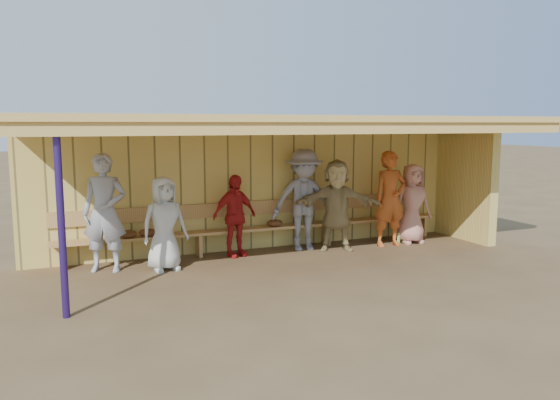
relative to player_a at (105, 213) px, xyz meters
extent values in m
plane|color=brown|center=(2.93, -0.66, -0.96)|extent=(90.00, 90.00, 0.00)
imported|color=#9C9DA5|center=(0.00, 0.00, 0.00)|extent=(0.82, 0.68, 1.93)
imported|color=silver|center=(0.89, -0.31, -0.19)|extent=(0.83, 0.62, 1.54)
imported|color=red|center=(2.24, 0.15, -0.22)|extent=(0.93, 0.57, 1.48)
imported|color=gray|center=(3.61, 0.15, -0.01)|extent=(1.36, 0.96, 1.91)
imported|color=tan|center=(4.16, -0.12, -0.10)|extent=(1.67, 1.06, 1.72)
imported|color=#B5501D|center=(5.31, -0.18, -0.03)|extent=(0.69, 0.47, 1.86)
imported|color=tan|center=(5.86, -0.15, -0.17)|extent=(0.81, 0.56, 1.59)
cube|color=#DCBE5D|center=(2.93, 0.69, 0.24)|extent=(8.60, 0.20, 2.40)
cube|color=#DCBE5D|center=(7.13, -0.21, 0.24)|extent=(0.20, 1.62, 2.40)
cube|color=#DDB25A|center=(2.93, -0.66, 1.49)|extent=(8.80, 3.20, 0.10)
cube|color=#DDB25A|center=(2.93, -2.16, 1.36)|extent=(8.80, 0.10, 0.18)
cube|color=#DDB25A|center=(-0.87, -0.66, 1.35)|extent=(0.08, 3.00, 0.16)
cube|color=#DDB25A|center=(0.08, -0.66, 1.35)|extent=(0.08, 3.00, 0.16)
cube|color=#DDB25A|center=(1.03, -0.66, 1.35)|extent=(0.08, 3.00, 0.16)
cube|color=#DDB25A|center=(1.98, -0.66, 1.35)|extent=(0.08, 3.00, 0.16)
cube|color=#DDB25A|center=(2.93, -0.66, 1.35)|extent=(0.08, 3.00, 0.16)
cube|color=#DDB25A|center=(3.88, -0.66, 1.35)|extent=(0.08, 3.00, 0.16)
cube|color=#DDB25A|center=(4.83, -0.66, 1.35)|extent=(0.08, 3.00, 0.16)
cube|color=#DDB25A|center=(5.78, -0.66, 1.35)|extent=(0.08, 3.00, 0.16)
cube|color=#DDB25A|center=(6.73, -0.66, 1.35)|extent=(0.08, 3.00, 0.16)
cylinder|color=navy|center=(-0.67, -2.06, 0.24)|extent=(0.09, 0.09, 2.40)
cube|color=tan|center=(2.93, 0.40, -0.54)|extent=(7.60, 0.32, 0.05)
cube|color=tan|center=(2.93, 0.56, -0.16)|extent=(7.60, 0.04, 0.26)
cube|color=tan|center=(-0.67, 0.40, -0.76)|extent=(0.06, 0.29, 0.40)
cube|color=tan|center=(1.64, 0.40, -0.76)|extent=(0.06, 0.29, 0.40)
cube|color=tan|center=(4.22, 0.40, -0.76)|extent=(0.06, 0.29, 0.40)
cube|color=tan|center=(6.53, 0.40, -0.76)|extent=(0.06, 0.29, 0.40)
cylinder|color=gold|center=(6.16, 0.20, -0.56)|extent=(0.13, 0.41, 0.80)
sphere|color=gold|center=(5.91, 0.20, -0.92)|extent=(0.08, 0.08, 0.08)
ellipsoid|color=#593319|center=(0.72, 0.35, -0.45)|extent=(0.30, 0.24, 0.14)
ellipsoid|color=#593319|center=(0.39, 0.35, -0.45)|extent=(0.30, 0.24, 0.14)
ellipsoid|color=#593319|center=(3.10, 0.35, -0.45)|extent=(0.30, 0.24, 0.14)
cylinder|color=#88CE67|center=(3.77, 0.45, -0.40)|extent=(0.07, 0.07, 0.22)
cylinder|color=#F29D35|center=(5.82, 0.45, -0.40)|extent=(0.07, 0.07, 0.22)
cylinder|color=#89BE5F|center=(5.59, -0.10, -0.85)|extent=(0.07, 0.07, 0.22)
camera|label=1|loc=(-0.73, -9.06, 1.41)|focal=35.00mm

